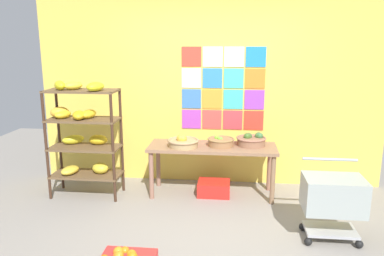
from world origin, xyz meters
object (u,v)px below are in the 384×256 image
Objects in this scene: fruit_basket_centre at (183,142)px; fruit_basket_left at (221,142)px; fruit_basket_back_left at (252,140)px; banana_shelf_unit at (82,129)px; display_table at (212,152)px; produce_crate_under_table at (214,188)px; shopping_cart at (333,197)px.

fruit_basket_centre is 1.16× the size of fruit_basket_left.
fruit_basket_centre is at bearing -169.79° from fruit_basket_back_left.
fruit_basket_centre is 0.49m from fruit_basket_left.
banana_shelf_unit reaches higher than fruit_basket_centre.
fruit_basket_left reaches higher than display_table.
produce_crate_under_table is at bearing -169.28° from fruit_basket_back_left.
fruit_basket_back_left is at bearing 10.72° from produce_crate_under_table.
shopping_cart is (0.77, -1.12, -0.28)m from fruit_basket_back_left.
fruit_basket_left is at bearing 5.94° from banana_shelf_unit.
banana_shelf_unit is at bearing 160.35° from shopping_cart.
display_table is at bearing -179.11° from fruit_basket_left.
fruit_basket_centre is 0.95× the size of produce_crate_under_table.
produce_crate_under_table is 0.53× the size of shopping_cart.
display_table is at bearing 137.34° from shopping_cart.
fruit_basket_back_left is 0.41m from fruit_basket_left.
shopping_cart is at bearing -16.17° from banana_shelf_unit.
shopping_cart is (1.65, -0.96, -0.27)m from fruit_basket_centre.
shopping_cart is (1.17, -1.04, -0.27)m from fruit_basket_left.
fruit_basket_back_left is 1.11× the size of fruit_basket_left.
produce_crate_under_table is (0.03, -0.02, -0.50)m from display_table.
fruit_basket_left is 0.44× the size of shopping_cart.
fruit_basket_centre is at bearing -170.00° from fruit_basket_left.
banana_shelf_unit is 1.90m from produce_crate_under_table.
fruit_basket_centre reaches higher than display_table.
banana_shelf_unit is 3.59× the size of produce_crate_under_table.
fruit_basket_left is at bearing -169.55° from fruit_basket_back_left.
display_table is at bearing 6.26° from banana_shelf_unit.
produce_crate_under_table is (0.40, 0.07, -0.64)m from fruit_basket_centre.
produce_crate_under_table is (-0.48, -0.09, -0.65)m from fruit_basket_back_left.
fruit_basket_left is (-0.40, -0.07, -0.01)m from fruit_basket_back_left.
produce_crate_under_table is at bearing -29.13° from display_table.
banana_shelf_unit is 1.32m from fruit_basket_centre.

